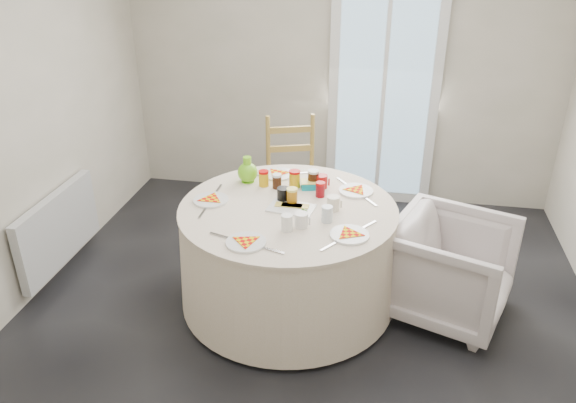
% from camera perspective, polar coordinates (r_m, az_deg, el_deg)
% --- Properties ---
extents(floor, '(4.00, 4.00, 0.00)m').
position_cam_1_polar(floor, '(4.02, 1.80, -11.36)').
color(floor, black).
rests_on(floor, ground).
extents(wall_back, '(4.00, 0.02, 2.60)m').
position_cam_1_polar(wall_back, '(5.29, 5.45, 13.68)').
color(wall_back, '#BCB5A3').
rests_on(wall_back, floor).
extents(wall_left, '(0.02, 4.00, 2.60)m').
position_cam_1_polar(wall_left, '(4.16, -26.56, 7.37)').
color(wall_left, '#BCB5A3').
rests_on(wall_left, floor).
extents(glass_door, '(1.00, 0.08, 2.10)m').
position_cam_1_polar(glass_door, '(5.29, 9.67, 10.61)').
color(glass_door, silver).
rests_on(glass_door, floor).
extents(radiator, '(0.07, 1.00, 0.55)m').
position_cam_1_polar(radiator, '(4.61, -22.28, -2.56)').
color(radiator, silver).
rests_on(radiator, floor).
extents(table, '(1.51, 1.51, 0.77)m').
position_cam_1_polar(table, '(3.95, 0.00, -5.52)').
color(table, beige).
rests_on(table, floor).
extents(wooden_chair, '(0.56, 0.55, 1.01)m').
position_cam_1_polar(wooden_chair, '(4.83, 0.53, 2.11)').
color(wooden_chair, '#9E8244').
rests_on(wooden_chair, floor).
extents(armchair, '(0.93, 0.96, 0.78)m').
position_cam_1_polar(armchair, '(3.98, 16.22, -6.18)').
color(armchair, beige).
rests_on(armchair, floor).
extents(place_settings, '(1.46, 1.46, 0.02)m').
position_cam_1_polar(place_settings, '(3.75, 0.00, -0.41)').
color(place_settings, white).
rests_on(place_settings, table).
extents(jar_cluster, '(0.54, 0.40, 0.14)m').
position_cam_1_polar(jar_cluster, '(3.96, 0.21, 1.90)').
color(jar_cluster, '#99631C').
rests_on(jar_cluster, table).
extents(butter_tub, '(0.16, 0.13, 0.06)m').
position_cam_1_polar(butter_tub, '(4.02, 2.35, 1.72)').
color(butter_tub, '#078FA2').
rests_on(butter_tub, table).
extents(green_pitcher, '(0.18, 0.18, 0.19)m').
position_cam_1_polar(green_pitcher, '(4.09, -4.14, 3.45)').
color(green_pitcher, '#6AC819').
rests_on(green_pitcher, table).
extents(cheese_platter, '(0.33, 0.24, 0.04)m').
position_cam_1_polar(cheese_platter, '(3.73, 0.34, -0.57)').
color(cheese_platter, white).
rests_on(cheese_platter, table).
extents(mugs_glasses, '(0.70, 0.70, 0.12)m').
position_cam_1_polar(mugs_glasses, '(3.69, 1.90, -0.24)').
color(mugs_glasses, gray).
rests_on(mugs_glasses, table).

